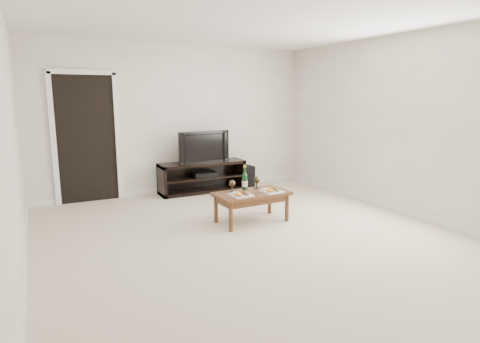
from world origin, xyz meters
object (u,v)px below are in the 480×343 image
television (202,146)px  subwoofer (246,176)px  media_console (202,177)px  coffee_table (252,207)px

television → subwoofer: size_ratio=2.46×
media_console → subwoofer: bearing=2.3°
subwoofer → coffee_table: coffee_table is taller
media_console → television: television is taller
television → coffee_table: bearing=-97.6°
media_console → television: 0.56m
television → subwoofer: 1.11m
media_console → coffee_table: media_console is taller
media_console → coffee_table: size_ratio=1.55×
media_console → coffee_table: 1.96m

